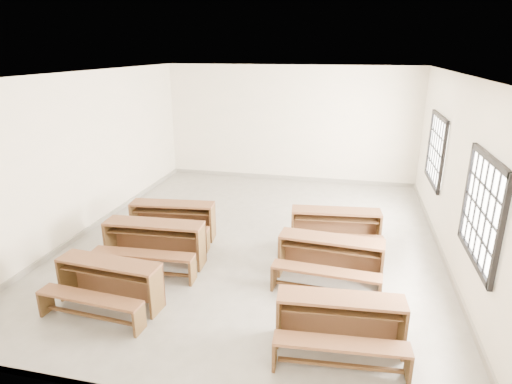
% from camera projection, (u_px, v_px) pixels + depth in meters
% --- Properties ---
extents(room, '(8.50, 8.50, 3.20)m').
position_uv_depth(room, '(261.00, 133.00, 7.80)').
color(room, gray).
rests_on(room, ground).
extents(desk_set_0, '(1.62, 0.93, 0.70)m').
position_uv_depth(desk_set_0, '(108.00, 281.00, 6.21)').
color(desk_set_0, brown).
rests_on(desk_set_0, ground).
extents(desk_set_1, '(1.77, 0.99, 0.78)m').
position_uv_depth(desk_set_1, '(154.00, 241.00, 7.40)').
color(desk_set_1, brown).
rests_on(desk_set_1, ground).
extents(desk_set_2, '(1.73, 1.03, 0.74)m').
position_uv_depth(desk_set_2, '(172.00, 218.00, 8.43)').
color(desk_set_2, brown).
rests_on(desk_set_2, ground).
extents(desk_set_3, '(1.63, 0.93, 0.71)m').
position_uv_depth(desk_set_3, '(340.00, 320.00, 5.30)').
color(desk_set_3, brown).
rests_on(desk_set_3, ground).
extents(desk_set_4, '(1.72, 0.99, 0.75)m').
position_uv_depth(desk_set_4, '(330.00, 257.00, 6.86)').
color(desk_set_4, brown).
rests_on(desk_set_4, ground).
extents(desk_set_5, '(1.74, 1.02, 0.75)m').
position_uv_depth(desk_set_5, '(335.00, 226.00, 8.04)').
color(desk_set_5, brown).
rests_on(desk_set_5, ground).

